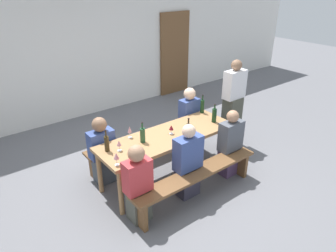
% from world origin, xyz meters
% --- Properties ---
extents(ground_plane, '(24.00, 24.00, 0.00)m').
position_xyz_m(ground_plane, '(0.00, 0.00, 0.00)').
color(ground_plane, slate).
extents(back_wall, '(14.00, 0.20, 3.20)m').
position_xyz_m(back_wall, '(0.00, 3.18, 1.60)').
color(back_wall, silver).
rests_on(back_wall, ground).
extents(wooden_door, '(0.90, 0.06, 2.10)m').
position_xyz_m(wooden_door, '(2.58, 3.04, 1.05)').
color(wooden_door, brown).
rests_on(wooden_door, ground).
extents(tasting_table, '(2.20, 0.73, 0.75)m').
position_xyz_m(tasting_table, '(0.00, 0.00, 0.67)').
color(tasting_table, '#9E7247').
rests_on(tasting_table, ground).
extents(bench_near, '(2.10, 0.30, 0.45)m').
position_xyz_m(bench_near, '(0.00, -0.67, 0.36)').
color(bench_near, brown).
rests_on(bench_near, ground).
extents(bench_far, '(2.10, 0.30, 0.45)m').
position_xyz_m(bench_far, '(0.00, 0.67, 0.36)').
color(bench_far, brown).
rests_on(bench_far, ground).
extents(wine_bottle_0, '(0.07, 0.07, 0.30)m').
position_xyz_m(wine_bottle_0, '(0.20, -0.23, 0.86)').
color(wine_bottle_0, '#332814').
rests_on(wine_bottle_0, tasting_table).
extents(wine_bottle_1, '(0.07, 0.07, 0.32)m').
position_xyz_m(wine_bottle_1, '(-0.94, 0.14, 0.87)').
color(wine_bottle_1, '#332814').
rests_on(wine_bottle_1, tasting_table).
extents(wine_bottle_2, '(0.08, 0.08, 0.32)m').
position_xyz_m(wine_bottle_2, '(-0.42, 0.05, 0.87)').
color(wine_bottle_2, '#234C2D').
rests_on(wine_bottle_2, tasting_table).
extents(wine_bottle_3, '(0.08, 0.08, 0.31)m').
position_xyz_m(wine_bottle_3, '(0.88, -0.09, 0.87)').
color(wine_bottle_3, '#143319').
rests_on(wine_bottle_3, tasting_table).
extents(wine_bottle_4, '(0.07, 0.07, 0.33)m').
position_xyz_m(wine_bottle_4, '(0.98, 0.30, 0.87)').
color(wine_bottle_4, '#143319').
rests_on(wine_bottle_4, tasting_table).
extents(wine_glass_0, '(0.06, 0.06, 0.16)m').
position_xyz_m(wine_glass_0, '(-0.81, 0.04, 0.86)').
color(wine_glass_0, silver).
rests_on(wine_glass_0, tasting_table).
extents(wine_glass_1, '(0.07, 0.07, 0.14)m').
position_xyz_m(wine_glass_1, '(0.06, -0.00, 0.85)').
color(wine_glass_1, silver).
rests_on(wine_glass_1, tasting_table).
extents(wine_glass_2, '(0.07, 0.07, 0.18)m').
position_xyz_m(wine_glass_2, '(-1.01, -0.25, 0.88)').
color(wine_glass_2, silver).
rests_on(wine_glass_2, tasting_table).
extents(wine_glass_3, '(0.06, 0.06, 0.19)m').
position_xyz_m(wine_glass_3, '(-0.49, 0.28, 0.88)').
color(wine_glass_3, silver).
rests_on(wine_glass_3, tasting_table).
extents(seated_guest_near_0, '(0.35, 0.24, 1.10)m').
position_xyz_m(seated_guest_near_0, '(-0.88, -0.52, 0.53)').
color(seated_guest_near_0, '#4C4F45').
rests_on(seated_guest_near_0, ground).
extents(seated_guest_near_1, '(0.41, 0.24, 1.13)m').
position_xyz_m(seated_guest_near_1, '(-0.05, -0.52, 0.53)').
color(seated_guest_near_1, '#302E3C').
rests_on(seated_guest_near_1, ground).
extents(seated_guest_near_2, '(0.38, 0.24, 1.11)m').
position_xyz_m(seated_guest_near_2, '(0.83, -0.52, 0.52)').
color(seated_guest_near_2, '#4B3556').
rests_on(seated_guest_near_2, ground).
extents(seated_guest_far_0, '(0.38, 0.24, 1.09)m').
position_xyz_m(seated_guest_far_0, '(-0.85, 0.52, 0.52)').
color(seated_guest_far_0, '#424A52').
rests_on(seated_guest_far_0, ground).
extents(seated_guest_far_1, '(0.35, 0.24, 1.17)m').
position_xyz_m(seated_guest_far_1, '(0.88, 0.52, 0.56)').
color(seated_guest_far_1, '#483052').
rests_on(seated_guest_far_1, ground).
extents(standing_host, '(0.41, 0.24, 1.62)m').
position_xyz_m(standing_host, '(1.60, 0.15, 0.78)').
color(standing_host, '#46483D').
rests_on(standing_host, ground).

